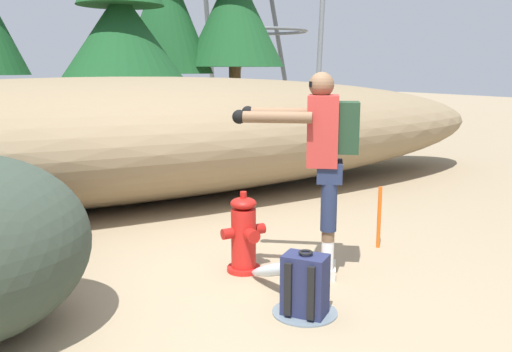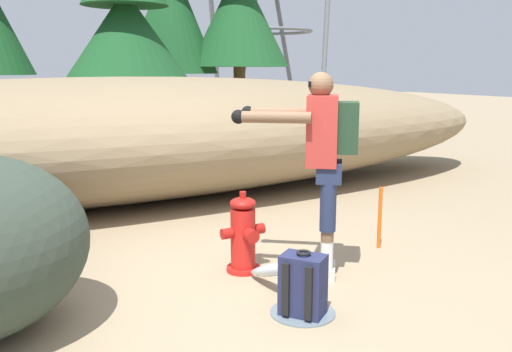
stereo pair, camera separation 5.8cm
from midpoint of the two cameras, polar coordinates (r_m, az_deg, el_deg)
ground_plane at (r=4.37m, az=-1.63°, el=-12.07°), size 56.00×56.00×0.04m
dirt_embankment at (r=7.41m, az=-14.27°, el=3.78°), size 12.33×3.20×1.60m
fire_hydrant at (r=4.65m, az=-1.63°, el=-6.20°), size 0.39×0.34×0.70m
hydrant_water_jet at (r=4.18m, az=2.40°, el=-10.64°), size 0.46×1.04×0.41m
utility_worker at (r=4.43m, az=6.58°, el=2.76°), size 1.01×0.89×1.68m
spare_backpack at (r=3.90m, az=4.72°, el=-11.29°), size 0.36×0.36×0.47m
pine_tree_right at (r=12.90m, az=-13.99°, el=15.49°), size 2.95×2.95×4.82m
survey_stake at (r=5.39m, az=12.38°, el=-4.22°), size 0.04×0.04×0.60m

